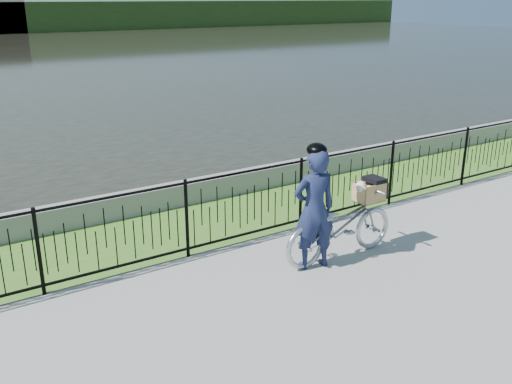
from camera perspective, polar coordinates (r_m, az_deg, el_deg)
ground at (r=7.52m, az=5.75°, el=-9.00°), size 120.00×120.00×0.00m
grass_strip at (r=9.48m, az=-4.10°, el=-2.80°), size 60.00×2.00×0.01m
quay_wall at (r=10.25m, az=-6.86°, el=-0.04°), size 60.00×0.30×0.40m
fence at (r=8.47m, az=-0.88°, el=-1.33°), size 14.00×0.06×1.15m
bicycle_rig at (r=8.05m, az=8.47°, el=-3.24°), size 1.86×0.65×1.11m
cyclist at (r=7.61m, az=5.84°, el=-1.58°), size 0.67×0.51×1.73m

